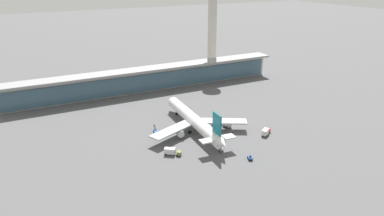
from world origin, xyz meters
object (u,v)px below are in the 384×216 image
(service_truck_under_wing_grey, at_px, (221,149))
(service_truck_mid_apron_red, at_px, (266,132))
(service_truck_at_far_stand_blue, at_px, (250,158))
(service_truck_by_tail_blue, at_px, (156,131))
(service_truck_near_nose_red, at_px, (226,123))
(airliner_on_stand, at_px, (194,121))
(control_tower, at_px, (212,20))
(service_truck_on_taxiway_olive, at_px, (172,151))

(service_truck_under_wing_grey, xyz_separation_m, service_truck_mid_apron_red, (27.92, 4.55, 0.82))
(service_truck_mid_apron_red, bearing_deg, service_truck_under_wing_grey, -170.75)
(service_truck_under_wing_grey, bearing_deg, service_truck_mid_apron_red, 9.25)
(service_truck_mid_apron_red, relative_size, service_truck_at_far_stand_blue, 2.24)
(service_truck_under_wing_grey, relative_size, service_truck_by_tail_blue, 0.47)
(service_truck_near_nose_red, distance_m, service_truck_by_tail_blue, 35.64)
(airliner_on_stand, relative_size, service_truck_near_nose_red, 8.80)
(airliner_on_stand, xyz_separation_m, control_tower, (61.05, 88.30, 34.35))
(service_truck_under_wing_grey, xyz_separation_m, service_truck_on_taxiway_olive, (-20.63, 6.70, 0.82))
(service_truck_near_nose_red, distance_m, service_truck_under_wing_grey, 27.36)
(service_truck_mid_apron_red, relative_size, service_truck_by_tail_blue, 1.06)
(service_truck_at_far_stand_blue, bearing_deg, airliner_on_stand, 101.01)
(service_truck_near_nose_red, bearing_deg, control_tower, 63.98)
(service_truck_on_taxiway_olive, height_order, service_truck_at_far_stand_blue, service_truck_on_taxiway_olive)
(service_truck_at_far_stand_blue, relative_size, control_tower, 0.04)
(service_truck_by_tail_blue, distance_m, control_tower, 119.91)
(service_truck_on_taxiway_olive, distance_m, service_truck_at_far_stand_blue, 33.21)
(service_truck_near_nose_red, xyz_separation_m, service_truck_by_tail_blue, (-34.46, 9.07, -0.88))
(service_truck_under_wing_grey, relative_size, service_truck_at_far_stand_blue, 1.00)
(airliner_on_stand, height_order, service_truck_mid_apron_red, airliner_on_stand)
(airliner_on_stand, distance_m, service_truck_under_wing_grey, 24.67)
(service_truck_near_nose_red, bearing_deg, service_truck_under_wing_grey, -126.85)
(service_truck_by_tail_blue, relative_size, control_tower, 0.09)
(service_truck_mid_apron_red, bearing_deg, control_tower, 73.13)
(service_truck_under_wing_grey, xyz_separation_m, service_truck_at_far_stand_blue, (6.69, -12.18, 0.00))
(service_truck_under_wing_grey, relative_size, service_truck_mid_apron_red, 0.45)
(service_truck_mid_apron_red, bearing_deg, airliner_on_stand, 145.19)
(airliner_on_stand, relative_size, service_truck_on_taxiway_olive, 9.15)
(service_truck_at_far_stand_blue, bearing_deg, service_truck_on_taxiway_olive, 145.35)
(service_truck_by_tail_blue, relative_size, service_truck_on_taxiway_olive, 0.96)
(service_truck_mid_apron_red, bearing_deg, service_truck_near_nose_red, 123.59)
(airliner_on_stand, xyz_separation_m, service_truck_at_far_stand_blue, (7.08, -36.41, -4.65))
(service_truck_by_tail_blue, height_order, service_truck_on_taxiway_olive, service_truck_on_taxiway_olive)
(service_truck_by_tail_blue, bearing_deg, service_truck_near_nose_red, -14.75)
(service_truck_on_taxiway_olive, bearing_deg, service_truck_mid_apron_red, -2.54)
(service_truck_by_tail_blue, bearing_deg, service_truck_at_far_stand_blue, -60.16)
(airliner_on_stand, distance_m, service_truck_near_nose_red, 17.38)
(service_truck_near_nose_red, xyz_separation_m, service_truck_mid_apron_red, (11.51, -17.34, 0.00))
(service_truck_by_tail_blue, height_order, control_tower, control_tower)
(airliner_on_stand, bearing_deg, service_truck_under_wing_grey, -89.08)
(service_truck_near_nose_red, height_order, control_tower, control_tower)
(airliner_on_stand, height_order, service_truck_under_wing_grey, airliner_on_stand)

